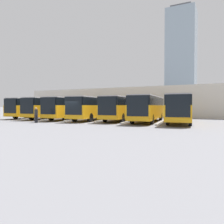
{
  "coord_description": "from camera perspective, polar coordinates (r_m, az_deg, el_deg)",
  "views": [
    {
      "loc": [
        -15.78,
        20.86,
        1.98
      ],
      "look_at": [
        -2.51,
        -5.75,
        1.14
      ],
      "focal_mm": 35.0,
      "sensor_mm": 36.0,
      "label": 1
    }
  ],
  "objects": [
    {
      "name": "curb_divider_5",
      "position": [
        35.53,
        -19.39,
        -1.55
      ],
      "size": [
        0.92,
        5.9,
        0.15
      ],
      "primitive_type": "cube",
      "rotation": [
        0.0,
        0.0,
        0.12
      ],
      "color": "#9E9E99",
      "rests_on": "ground_plane"
    },
    {
      "name": "bus_5",
      "position": [
        35.37,
        -15.23,
        1.21
      ],
      "size": [
        3.79,
        11.76,
        3.16
      ],
      "rotation": [
        0.0,
        0.0,
        0.12
      ],
      "color": "orange",
      "rests_on": "ground_plane"
    },
    {
      "name": "bus_0",
      "position": [
        26.36,
        17.46,
        1.08
      ],
      "size": [
        3.79,
        11.76,
        3.16
      ],
      "rotation": [
        0.0,
        0.0,
        0.12
      ],
      "color": "orange",
      "rests_on": "ground_plane"
    },
    {
      "name": "bus_1",
      "position": [
        27.29,
        9.4,
        1.15
      ],
      "size": [
        3.79,
        11.76,
        3.16
      ],
      "rotation": [
        0.0,
        0.0,
        0.12
      ],
      "color": "orange",
      "rests_on": "ground_plane"
    },
    {
      "name": "curb_divider_2",
      "position": [
        28.88,
        -2.21,
        -2.17
      ],
      "size": [
        0.92,
        5.9,
        0.15
      ],
      "primitive_type": "cube",
      "rotation": [
        0.0,
        0.0,
        0.12
      ],
      "color": "#9E9E99",
      "rests_on": "ground_plane"
    },
    {
      "name": "station_building",
      "position": [
        44.49,
        5.72,
        2.55
      ],
      "size": [
        44.18,
        13.26,
        5.36
      ],
      "color": "beige",
      "rests_on": "ground_plane"
    },
    {
      "name": "ground_plane",
      "position": [
        26.24,
        -10.59,
        -2.75
      ],
      "size": [
        600.0,
        600.0,
        0.0
      ],
      "primitive_type": "plane",
      "color": "slate"
    },
    {
      "name": "curb_divider_4",
      "position": [
        32.67,
        -14.96,
        -1.79
      ],
      "size": [
        0.92,
        5.9,
        0.15
      ],
      "primitive_type": "cube",
      "rotation": [
        0.0,
        0.0,
        0.12
      ],
      "color": "#9E9E99",
      "rests_on": "ground_plane"
    },
    {
      "name": "curb_divider_1",
      "position": [
        26.4,
        4.26,
        -2.53
      ],
      "size": [
        0.92,
        5.9,
        0.15
      ],
      "primitive_type": "cube",
      "rotation": [
        0.0,
        0.0,
        0.12
      ],
      "color": "#9E9E99",
      "rests_on": "ground_plane"
    },
    {
      "name": "pedestrian",
      "position": [
        26.94,
        -19.2,
        -0.63
      ],
      "size": [
        0.45,
        0.45,
        1.8
      ],
      "rotation": [
        0.0,
        0.0,
        4.58
      ],
      "color": "black",
      "rests_on": "ground_plane"
    },
    {
      "name": "bus_4",
      "position": [
        32.72,
        -10.45,
        1.21
      ],
      "size": [
        3.79,
        11.76,
        3.16
      ],
      "rotation": [
        0.0,
        0.0,
        0.12
      ],
      "color": "orange",
      "rests_on": "ground_plane"
    },
    {
      "name": "bus_2",
      "position": [
        29.49,
        2.69,
        1.2
      ],
      "size": [
        3.79,
        11.76,
        3.16
      ],
      "rotation": [
        0.0,
        0.0,
        0.12
      ],
      "color": "orange",
      "rests_on": "ground_plane"
    },
    {
      "name": "bus_3",
      "position": [
        30.5,
        -4.66,
        1.21
      ],
      "size": [
        3.79,
        11.76,
        3.16
      ],
      "rotation": [
        0.0,
        0.0,
        0.12
      ],
      "color": "orange",
      "rests_on": "ground_plane"
    },
    {
      "name": "bus_6",
      "position": [
        38.42,
        -19.05,
        1.21
      ],
      "size": [
        3.79,
        11.76,
        3.16
      ],
      "rotation": [
        0.0,
        0.0,
        0.12
      ],
      "color": "orange",
      "rests_on": "ground_plane"
    },
    {
      "name": "curb_divider_0",
      "position": [
        25.14,
        12.43,
        -2.77
      ],
      "size": [
        0.92,
        5.9,
        0.15
      ],
      "primitive_type": "cube",
      "rotation": [
        0.0,
        0.0,
        0.12
      ],
      "color": "#9E9E99",
      "rests_on": "ground_plane"
    },
    {
      "name": "curb_divider_3",
      "position": [
        30.21,
        -9.49,
        -2.03
      ],
      "size": [
        0.92,
        5.9,
        0.15
      ],
      "primitive_type": "cube",
      "rotation": [
        0.0,
        0.0,
        0.12
      ],
      "color": "#9E9E99",
      "rests_on": "ground_plane"
    },
    {
      "name": "office_tower",
      "position": [
        181.11,
        17.66,
        13.04
      ],
      "size": [
        21.18,
        21.18,
        77.37
      ],
      "color": "#93A8B7",
      "rests_on": "ground_plane"
    }
  ]
}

